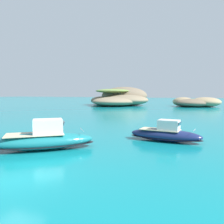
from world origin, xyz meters
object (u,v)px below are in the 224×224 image
Objects in this scene: islet_small at (196,102)px; islet_large at (121,98)px; motorboat_teal at (44,139)px; motorboat_navy at (165,134)px.

islet_large is at bearing -178.35° from islet_small.
islet_large reaches higher than islet_small.
islet_small reaches higher than motorboat_teal.
motorboat_teal reaches higher than motorboat_navy.
motorboat_teal is 10.59m from motorboat_navy.
islet_large is 1.61× the size of islet_small.
islet_large reaches higher than motorboat_navy.
islet_large is at bearing 114.52° from motorboat_navy.
islet_small is 55.57m from motorboat_navy.
motorboat_teal is (16.87, -61.62, -1.66)m from islet_large.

